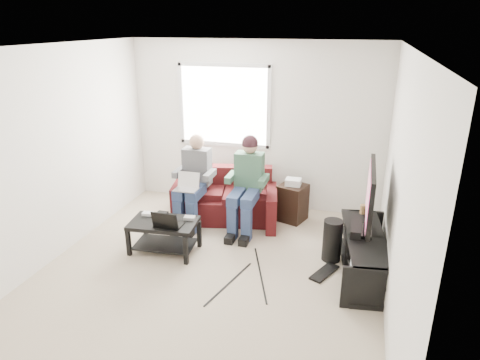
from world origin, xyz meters
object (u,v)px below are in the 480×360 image
Objects in this scene: end_table at (292,202)px; tv at (370,196)px; coffee_table at (164,229)px; tv_stand at (364,256)px; subwoofer at (332,240)px; sofa at (225,200)px.

tv is at bearing -46.61° from end_table.
tv is at bearing 6.34° from coffee_table.
tv_stand is 1.62m from end_table.
tv_stand is at bearing -27.55° from subwoofer.
coffee_table is at bearing -135.88° from end_table.
subwoofer is at bearing -26.16° from sofa.
tv_stand is at bearing -48.98° from end_table.
tv is at bearing -14.91° from subwoofer.
tv is 0.79m from subwoofer.
tv_stand is 2.85× the size of subwoofer.
tv reaches higher than tv_stand.
subwoofer is at bearing 165.09° from tv.
subwoofer is (-0.39, 0.20, 0.05)m from tv_stand.
tv is 1.68m from end_table.
end_table is at bearing 11.35° from sofa.
subwoofer is (1.67, -0.82, -0.02)m from sofa.
end_table is at bearing 44.12° from coffee_table.
sofa is 3.26× the size of subwoofer.
tv_stand reaches higher than coffee_table.
coffee_table is 2.15m from subwoofer.
end_table is at bearing 123.49° from subwoofer.
sofa is 1.01m from end_table.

